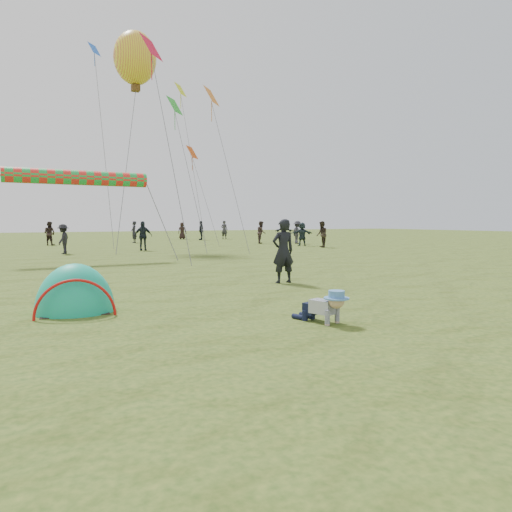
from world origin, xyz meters
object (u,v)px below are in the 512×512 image
popup_tent (76,312)px  standing_adult (283,251)px  crawling_toddler (326,306)px  balloon_kite (135,61)px

popup_tent → standing_adult: bearing=22.6°
crawling_toddler → standing_adult: size_ratio=0.43×
standing_adult → popup_tent: bearing=20.8°
standing_adult → balloon_kite: (0.66, 18.48, 10.84)m
balloon_kite → popup_tent: bearing=-107.8°
crawling_toddler → standing_adult: (2.09, 4.69, 0.61)m
crawling_toddler → popup_tent: size_ratio=0.41×
crawling_toddler → balloon_kite: (2.75, 23.17, 11.45)m
crawling_toddler → popup_tent: (-3.68, 3.09, -0.30)m
popup_tent → standing_adult: (5.78, 1.59, 0.91)m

